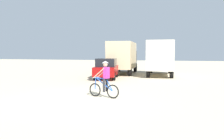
% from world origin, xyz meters
% --- Properties ---
extents(ground_plane, '(120.00, 120.00, 0.00)m').
position_xyz_m(ground_plane, '(0.00, 0.00, 0.00)').
color(ground_plane, beige).
extents(box_truck_tan_camper, '(2.90, 6.92, 3.35)m').
position_xyz_m(box_truck_tan_camper, '(-1.21, 13.78, 1.87)').
color(box_truck_tan_camper, '#CCB78E').
rests_on(box_truck_tan_camper, ground).
extents(box_truck_cream_rv, '(2.85, 6.90, 3.35)m').
position_xyz_m(box_truck_cream_rv, '(2.79, 12.93, 1.87)').
color(box_truck_cream_rv, beige).
rests_on(box_truck_cream_rv, ground).
extents(sedan_parked, '(2.50, 4.45, 1.76)m').
position_xyz_m(sedan_parked, '(-1.44, 8.74, 0.88)').
color(sedan_parked, maroon).
rests_on(sedan_parked, ground).
extents(cyclist_orange_shirt, '(1.70, 0.60, 1.82)m').
position_xyz_m(cyclist_orange_shirt, '(1.12, 0.69, 0.85)').
color(cyclist_orange_shirt, black).
rests_on(cyclist_orange_shirt, ground).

